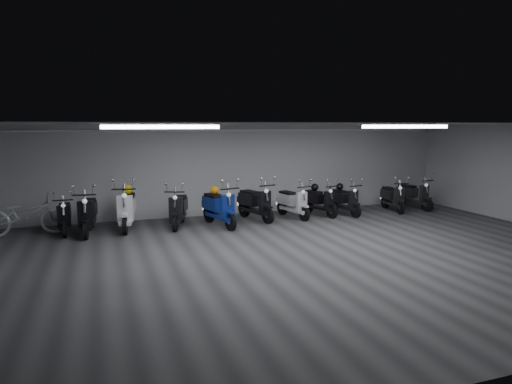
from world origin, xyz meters
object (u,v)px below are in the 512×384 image
object	(u,v)px
scooter_4	(219,202)
helmet_3	(215,190)
scooter_1	(88,208)
scooter_10	(414,190)
scooter_6	(293,198)
scooter_0	(64,211)
bicycle	(25,210)
scooter_3	(178,203)
helmet_2	(127,190)
scooter_5	(256,197)
scooter_8	(344,196)
scooter_7	(320,196)
helmet_1	(315,187)
scooter_9	(393,193)
scooter_2	(127,203)
helmet_0	(340,187)

from	to	relation	value
scooter_4	helmet_3	bearing A→B (deg)	90.00
scooter_1	scooter_10	xyz separation A→B (m)	(10.17, 0.21, -0.06)
scooter_6	scooter_0	bearing A→B (deg)	166.38
scooter_1	bicycle	world-z (taller)	scooter_1
scooter_3	helmet_2	world-z (taller)	scooter_3
scooter_5	scooter_8	xyz separation A→B (m)	(2.88, -0.12, -0.08)
scooter_7	helmet_1	bearing A→B (deg)	90.00
scooter_5	helmet_3	size ratio (longest dim) A/B	7.59
scooter_5	scooter_9	bearing A→B (deg)	-17.86
scooter_1	helmet_2	size ratio (longest dim) A/B	6.69
scooter_0	scooter_5	bearing A→B (deg)	-2.49
scooter_5	scooter_8	size ratio (longest dim) A/B	1.13
helmet_2	helmet_3	xyz separation A→B (m)	(2.31, -0.46, -0.06)
scooter_9	scooter_2	bearing A→B (deg)	-171.63
scooter_3	scooter_4	xyz separation A→B (m)	(1.07, -0.33, 0.04)
helmet_2	helmet_1	bearing A→B (deg)	-0.41
scooter_1	scooter_10	distance (m)	10.18
scooter_1	scooter_4	bearing A→B (deg)	0.87
scooter_5	helmet_3	xyz separation A→B (m)	(-1.28, -0.21, 0.30)
helmet_3	scooter_8	bearing A→B (deg)	1.17
helmet_0	scooter_7	bearing A→B (deg)	-172.63
scooter_2	scooter_4	xyz separation A→B (m)	(2.42, -0.45, -0.04)
scooter_2	scooter_7	world-z (taller)	scooter_2
scooter_10	scooter_2	bearing A→B (deg)	168.41
scooter_3	scooter_5	xyz separation A→B (m)	(2.28, 0.13, 0.03)
scooter_9	scooter_10	size ratio (longest dim) A/B	0.96
scooter_6	scooter_10	xyz separation A→B (m)	(4.38, 0.04, 0.00)
scooter_3	scooter_7	world-z (taller)	scooter_3
bicycle	helmet_2	bearing A→B (deg)	-89.21
scooter_8	helmet_3	world-z (taller)	scooter_8
scooter_1	scooter_4	size ratio (longest dim) A/B	0.99
bicycle	helmet_2	size ratio (longest dim) A/B	7.30
scooter_2	helmet_2	distance (m)	0.42
scooter_8	helmet_0	world-z (taller)	scooter_8
scooter_1	scooter_5	bearing A→B (deg)	7.59
helmet_2	helmet_0	bearing A→B (deg)	-1.41
helmet_2	scooter_0	bearing A→B (deg)	-172.30
scooter_7	helmet_2	world-z (taller)	scooter_7
scooter_1	scooter_7	distance (m)	6.71
scooter_0	scooter_8	bearing A→B (deg)	-3.18
scooter_4	scooter_10	bearing A→B (deg)	-10.27
scooter_1	scooter_2	size ratio (longest dim) A/B	0.94
scooter_2	helmet_0	bearing A→B (deg)	9.70
scooter_2	scooter_7	size ratio (longest dim) A/B	1.22
scooter_6	helmet_2	xyz separation A→B (m)	(-4.77, 0.30, 0.42)
scooter_7	helmet_2	bearing A→B (deg)	160.80
scooter_10	helmet_2	xyz separation A→B (m)	(-9.15, 0.27, 0.42)
helmet_2	scooter_10	bearing A→B (deg)	-1.67
scooter_4	scooter_5	xyz separation A→B (m)	(1.21, 0.46, -0.02)
scooter_3	scooter_9	distance (m)	6.94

